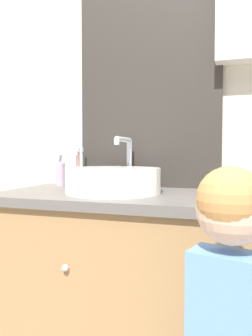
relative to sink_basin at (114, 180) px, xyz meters
The scene contains 6 objects.
wall_back 0.57m from the sink_basin, 51.17° to the left, with size 3.20×0.18×2.50m.
vanity_counter 0.51m from the sink_basin, ahead, with size 1.37×0.53×0.81m.
sink_basin is the anchor object (origin of this frame).
toothbrush_holder 0.33m from the sink_basin, 140.89° to the left, with size 0.07×0.07×0.18m.
soap_dispenser 0.38m from the sink_basin, 152.49° to the left, with size 0.05×0.05×0.15m.
child_figure 0.68m from the sink_basin, 43.90° to the right, with size 0.27×0.42×0.93m.
Camera 1 is at (0.22, -0.88, 0.96)m, focal length 35.00 mm.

